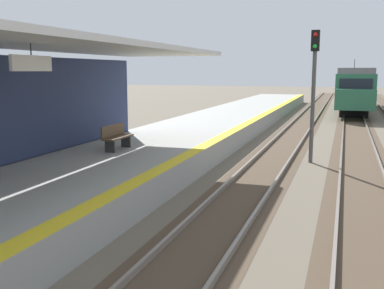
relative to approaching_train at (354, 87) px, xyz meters
name	(u,v)px	position (x,y,z in m)	size (l,w,h in m)	color
station_platform	(135,160)	(-7.80, -29.67, -1.73)	(5.00, 80.00, 0.91)	#999993
track_pair_nearest_platform	(273,158)	(-3.40, -25.67, -2.13)	(2.34, 120.00, 0.16)	#4C3D2D
track_pair_middle	(360,164)	(0.00, -25.67, -2.13)	(2.34, 120.00, 0.16)	#4C3D2D
approaching_train	(354,87)	(0.00, 0.00, 0.00)	(2.93, 19.60, 4.76)	#286647
rail_signal_post	(314,83)	(-1.89, -25.83, 1.02)	(0.32, 0.34, 5.20)	#4C4C4C
platform_bench	(116,136)	(-8.26, -30.22, -0.80)	(0.45, 1.60, 0.88)	brown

